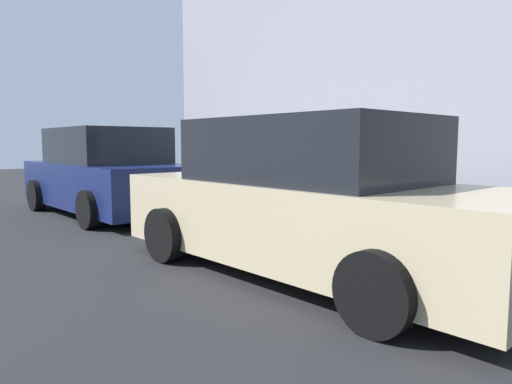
% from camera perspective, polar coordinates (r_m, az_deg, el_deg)
% --- Properties ---
extents(ground_plane, '(40.00, 40.00, 0.00)m').
position_cam_1_polar(ground_plane, '(9.65, -5.32, -2.35)').
color(ground_plane, black).
extents(sidewalk_curb, '(18.00, 5.00, 0.14)m').
position_cam_1_polar(sidewalk_curb, '(11.23, 5.25, -0.81)').
color(sidewalk_curb, gray).
rests_on(sidewalk_curb, ground_plane).
extents(building_facade_sidewalk_side, '(24.00, 3.00, 10.80)m').
position_cam_1_polar(building_facade_sidewalk_side, '(16.12, 20.57, 20.02)').
color(building_facade_sidewalk_side, gray).
rests_on(building_facade_sidewalk_side, ground_plane).
extents(suitcase_maroon_0, '(0.45, 0.22, 0.91)m').
position_cam_1_polar(suitcase_maroon_0, '(7.34, 15.17, -1.61)').
color(suitcase_maroon_0, maroon).
rests_on(suitcase_maroon_0, sidewalk_curb).
extents(suitcase_navy_1, '(0.47, 0.28, 0.95)m').
position_cam_1_polar(suitcase_navy_1, '(7.65, 11.93, -1.07)').
color(suitcase_navy_1, navy).
rests_on(suitcase_navy_1, sidewalk_curb).
extents(suitcase_teal_2, '(0.46, 0.24, 0.81)m').
position_cam_1_polar(suitcase_teal_2, '(8.01, 9.09, -1.16)').
color(suitcase_teal_2, '#0F606B').
rests_on(suitcase_teal_2, sidewalk_curb).
extents(suitcase_olive_3, '(0.43, 0.20, 0.95)m').
position_cam_1_polar(suitcase_olive_3, '(8.26, 5.88, -0.35)').
color(suitcase_olive_3, '#59601E').
rests_on(suitcase_olive_3, sidewalk_curb).
extents(suitcase_red_4, '(0.36, 0.20, 0.63)m').
position_cam_1_polar(suitcase_red_4, '(8.68, 4.24, -0.42)').
color(suitcase_red_4, red).
rests_on(suitcase_red_4, sidewalk_curb).
extents(suitcase_black_5, '(0.49, 0.20, 0.80)m').
position_cam_1_polar(suitcase_black_5, '(8.97, 1.65, 0.32)').
color(suitcase_black_5, black).
rests_on(suitcase_black_5, sidewalk_curb).
extents(suitcase_silver_6, '(0.48, 0.29, 0.77)m').
position_cam_1_polar(suitcase_silver_6, '(9.35, -0.85, 0.46)').
color(suitcase_silver_6, '#9EA0A8').
rests_on(suitcase_silver_6, sidewalk_curb).
extents(fire_hydrant, '(0.39, 0.21, 0.83)m').
position_cam_1_polar(fire_hydrant, '(10.00, -3.31, 1.28)').
color(fire_hydrant, red).
rests_on(fire_hydrant, sidewalk_curb).
extents(bollard_post, '(0.15, 0.15, 0.74)m').
position_cam_1_polar(bollard_post, '(10.30, -5.51, 1.03)').
color(bollard_post, brown).
rests_on(bollard_post, sidewalk_curb).
extents(parked_car_beige_0, '(4.73, 2.17, 1.66)m').
position_cam_1_polar(parked_car_beige_0, '(5.01, 6.51, -1.17)').
color(parked_car_beige_0, tan).
rests_on(parked_car_beige_0, ground_plane).
extents(parked_car_navy_1, '(4.54, 2.17, 1.69)m').
position_cam_1_polar(parked_car_navy_1, '(9.64, -17.77, 2.09)').
color(parked_car_navy_1, '#141E4C').
rests_on(parked_car_navy_1, ground_plane).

